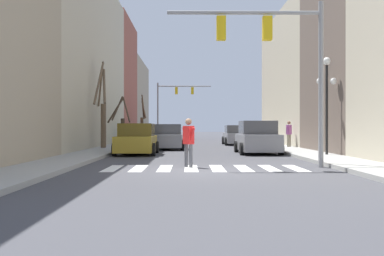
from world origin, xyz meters
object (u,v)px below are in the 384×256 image
object	(u,v)px
traffic_signal_far	(173,98)
car_parked_left_near	(154,135)
car_parked_right_mid	(137,140)
car_parked_right_far	(257,138)
car_parked_right_near	(168,138)
street_lamp_right_corner	(327,86)
street_tree_right_near	(121,124)
car_at_intersection	(236,136)
street_tree_left_far	(103,111)
traffic_signal_near	(277,48)
pedestrian_on_right_sidewalk	(289,131)
street_tree_left_near	(142,122)
pedestrian_near_right_corner	(189,138)

from	to	relation	value
traffic_signal_far	car_parked_left_near	xyz separation A→B (m)	(-0.87, -17.48, -4.07)
car_parked_right_mid	car_parked_right_far	bearing A→B (deg)	-83.03
car_parked_left_near	car_parked_right_near	bearing A→B (deg)	-168.70
street_lamp_right_corner	street_tree_right_near	world-z (taller)	street_lamp_right_corner
traffic_signal_far	car_parked_right_mid	world-z (taller)	traffic_signal_far
car_at_intersection	street_tree_left_far	size ratio (longest dim) A/B	0.87
traffic_signal_near	car_parked_right_near	bearing A→B (deg)	108.61
traffic_signal_far	car_parked_right_far	size ratio (longest dim) A/B	1.53
car_parked_right_mid	street_tree_left_far	size ratio (longest dim) A/B	0.77
car_parked_left_near	street_tree_right_near	bearing A→B (deg)	157.71
car_at_intersection	street_tree_left_far	distance (m)	12.42
pedestrian_on_right_sidewalk	car_at_intersection	bearing A→B (deg)	-119.40
street_tree_right_near	traffic_signal_far	bearing A→B (deg)	82.81
street_tree_right_near	street_tree_left_far	world-z (taller)	street_tree_left_far
car_parked_left_near	car_parked_right_near	distance (m)	7.18
car_at_intersection	street_tree_left_near	world-z (taller)	street_tree_left_near
traffic_signal_near	car_parked_right_near	world-z (taller)	traffic_signal_near
traffic_signal_far	car_parked_right_near	bearing A→B (deg)	-88.74
car_parked_left_near	pedestrian_near_right_corner	size ratio (longest dim) A/B	2.75
car_parked_left_near	pedestrian_on_right_sidewalk	bearing A→B (deg)	-126.48
car_at_intersection	street_tree_right_near	distance (m)	9.75
pedestrian_near_right_corner	car_parked_right_near	bearing A→B (deg)	-27.82
car_parked_left_near	car_parked_right_near	world-z (taller)	car_parked_left_near
street_tree_right_near	street_tree_left_near	bearing A→B (deg)	89.94
car_at_intersection	car_parked_right_near	xyz separation A→B (m)	(-5.09, -7.14, 0.02)
street_lamp_right_corner	car_parked_right_far	world-z (taller)	street_lamp_right_corner
street_tree_left_near	pedestrian_on_right_sidewalk	bearing A→B (deg)	-55.71
street_tree_right_near	pedestrian_near_right_corner	bearing A→B (deg)	-73.18
pedestrian_near_right_corner	pedestrian_on_right_sidewalk	size ratio (longest dim) A/B	1.03
car_at_intersection	street_tree_left_near	size ratio (longest dim) A/B	1.02
car_parked_right_far	car_parked_right_near	size ratio (longest dim) A/B	0.94
car_parked_left_near	car_at_intersection	size ratio (longest dim) A/B	1.02
car_at_intersection	pedestrian_near_right_corner	bearing A→B (deg)	169.26
car_parked_right_mid	street_tree_right_near	size ratio (longest dim) A/B	1.21
car_parked_right_far	car_at_intersection	bearing A→B (deg)	-0.52
car_parked_right_near	car_parked_right_mid	world-z (taller)	car_parked_right_mid
car_parked_right_near	car_at_intersection	bearing A→B (deg)	144.54
car_parked_right_far	street_tree_left_far	size ratio (longest dim) A/B	0.82
street_tree_right_near	street_tree_left_far	xyz separation A→B (m)	(-0.63, -3.51, 0.74)
street_tree_left_far	pedestrian_near_right_corner	bearing A→B (deg)	-65.96
car_at_intersection	street_tree_left_near	xyz separation A→B (m)	(-8.41, 9.40, 1.23)
car_parked_right_near	street_tree_left_near	world-z (taller)	street_tree_left_near
pedestrian_near_right_corner	pedestrian_on_right_sidewalk	distance (m)	14.70
car_parked_right_near	pedestrian_near_right_corner	size ratio (longest dim) A/B	2.69
traffic_signal_near	pedestrian_near_right_corner	xyz separation A→B (m)	(-3.11, 0.07, -3.16)
traffic_signal_far	pedestrian_near_right_corner	world-z (taller)	traffic_signal_far
car_parked_right_mid	street_tree_right_near	bearing A→B (deg)	13.86
traffic_signal_far	car_parked_left_near	world-z (taller)	traffic_signal_far
traffic_signal_far	street_tree_right_near	bearing A→B (deg)	-97.19
traffic_signal_near	traffic_signal_far	bearing A→B (deg)	97.47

